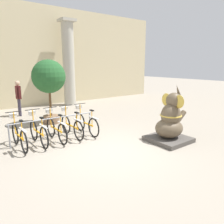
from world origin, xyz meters
name	(u,v)px	position (x,y,z in m)	size (l,w,h in m)	color
ground_plane	(110,150)	(0.00, 0.00, 0.00)	(60.00, 60.00, 0.00)	gray
building_facade	(22,56)	(0.00, 8.60, 3.00)	(20.00, 0.20, 6.00)	#C6B78E
column_right	(69,63)	(2.46, 7.60, 2.62)	(0.90, 0.90, 5.16)	#ADA899
bike_rack	(54,123)	(-0.96, 1.95, 0.58)	(2.98, 0.05, 0.77)	gray
bicycle_0	(19,135)	(-2.15, 1.82, 0.42)	(0.48, 1.69, 1.09)	black
bicycle_1	(38,131)	(-1.55, 1.82, 0.42)	(0.48, 1.69, 1.09)	black
bicycle_2	(56,128)	(-0.96, 1.80, 0.42)	(0.48, 1.69, 1.09)	black
bicycle_3	(71,125)	(-0.36, 1.82, 0.42)	(0.48, 1.69, 1.09)	black
bicycle_4	(86,123)	(0.23, 1.82, 0.42)	(0.48, 1.69, 1.09)	black
elephant_statue	(170,122)	(2.08, -0.57, 0.65)	(1.26, 1.26, 1.92)	#4C4742
person_pedestrian	(18,95)	(-0.96, 6.31, 1.06)	(0.23, 0.47, 1.76)	#383342
potted_tree	(49,79)	(-0.23, 4.04, 1.93)	(1.41, 1.41, 2.75)	brown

